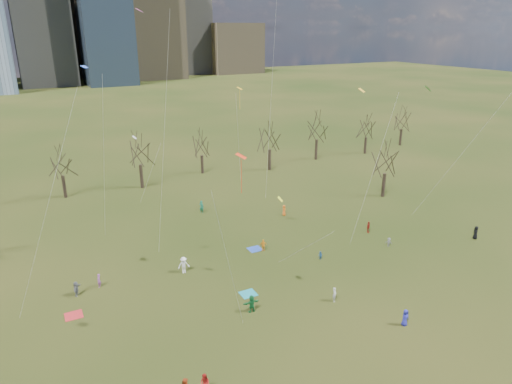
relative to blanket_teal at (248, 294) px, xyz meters
name	(u,v)px	position (x,y,z in m)	size (l,w,h in m)	color
ground	(310,292)	(5.83, -2.57, -0.01)	(500.00, 500.00, 0.00)	black
bare_tree_row	(185,151)	(5.74, 34.66, 6.10)	(113.04, 29.80, 9.50)	black
blanket_teal	(248,294)	(0.00, 0.00, 0.00)	(1.60, 1.50, 0.03)	teal
blanket_navy	(255,249)	(5.17, 8.49, 0.00)	(1.60, 1.50, 0.03)	blue
blanket_crimson	(74,315)	(-16.17, 4.29, 0.00)	(1.60, 1.50, 0.03)	red
person_0	(405,318)	(10.24, -11.17, 0.79)	(0.79, 0.51, 1.61)	#272AAC
person_1	(334,294)	(6.95, -5.07, 0.74)	(0.55, 0.36, 1.51)	silver
person_3	(389,242)	(20.13, 1.51, 0.57)	(0.75, 0.43, 1.16)	slate
person_4	(263,245)	(5.87, 7.62, 0.74)	(0.89, 0.37, 1.52)	orange
person_5	(252,304)	(-1.08, -2.89, 0.86)	(1.62, 0.52, 1.75)	#176930
person_6	(476,233)	(31.48, -1.95, 0.84)	(0.84, 0.55, 1.72)	black
person_7	(99,280)	(-13.12, 8.38, 0.74)	(0.55, 0.36, 1.50)	#A653A5
person_8	(320,256)	(10.68, 2.62, 0.50)	(0.50, 0.39, 1.03)	#225595
person_9	(184,265)	(-4.34, 7.07, 0.94)	(1.23, 0.71, 1.91)	white
person_10	(368,227)	(20.62, 5.86, 0.75)	(0.90, 0.37, 1.53)	maroon
person_11	(76,289)	(-15.40, 7.77, 0.76)	(1.44, 0.46, 1.56)	slate
person_12	(284,210)	(13.80, 16.02, 0.76)	(0.76, 0.49, 1.56)	orange
person_13	(202,207)	(3.66, 22.38, 0.92)	(0.69, 0.45, 1.88)	#186D50
person_14	(205,384)	(-8.77, -10.37, 0.79)	(0.78, 0.61, 1.61)	#B21E19
kites_airborne	(242,139)	(4.14, 9.71, 13.56)	(54.44, 42.12, 35.96)	#F33814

